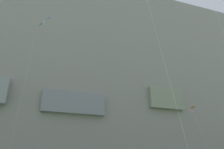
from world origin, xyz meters
name	(u,v)px	position (x,y,z in m)	size (l,w,h in m)	color
cliff_face	(72,73)	(0.01, 68.31, 34.24)	(180.00, 24.62, 68.55)	gray
kite_banner_low_left	(41,33)	(-10.34, 38.59, 28.92)	(2.91, 7.77, 32.14)	black
kite_delta_far_right	(191,112)	(16.06, 29.23, 12.14)	(3.61, 2.54, 12.57)	orange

